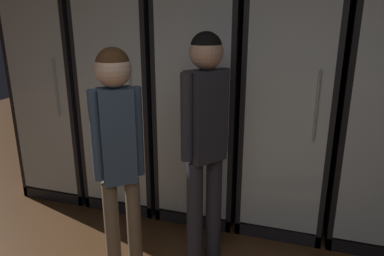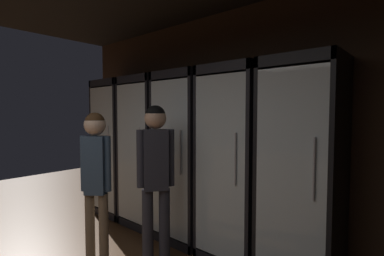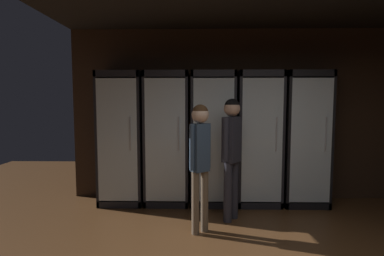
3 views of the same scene
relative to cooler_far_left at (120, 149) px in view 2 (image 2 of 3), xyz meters
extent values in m
cube|color=#382619|center=(2.12, 0.29, 0.39)|extent=(6.00, 0.06, 2.80)
cube|color=black|center=(0.00, 0.22, 0.03)|extent=(0.68, 0.04, 2.08)
cube|color=black|center=(-0.32, -0.04, 0.03)|extent=(0.04, 0.56, 2.08)
cube|color=black|center=(0.32, -0.04, 0.03)|extent=(0.04, 0.56, 2.08)
cube|color=black|center=(0.00, -0.04, 1.02)|extent=(0.68, 0.56, 0.10)
cube|color=black|center=(0.00, -0.04, -0.96)|extent=(0.68, 0.56, 0.10)
cube|color=white|center=(0.00, 0.19, 0.03)|extent=(0.60, 0.02, 1.84)
cube|color=silver|center=(0.00, -0.31, 0.03)|extent=(0.60, 0.02, 1.84)
cylinder|color=#B2B2B7|center=(0.20, -0.34, 0.13)|extent=(0.02, 0.02, 0.50)
cube|color=silver|center=(0.00, -0.04, -0.89)|extent=(0.58, 0.48, 0.02)
cylinder|color=brown|center=(-0.21, -0.08, -0.79)|extent=(0.06, 0.06, 0.20)
cylinder|color=brown|center=(-0.21, -0.08, -0.64)|extent=(0.02, 0.02, 0.09)
cylinder|color=#B2332D|center=(-0.21, -0.08, -0.79)|extent=(0.07, 0.07, 0.07)
cylinder|color=black|center=(-0.07, -0.08, -0.77)|extent=(0.07, 0.07, 0.23)
cylinder|color=black|center=(-0.07, -0.08, -0.61)|extent=(0.02, 0.02, 0.09)
cylinder|color=tan|center=(-0.07, -0.08, -0.78)|extent=(0.08, 0.08, 0.06)
cylinder|color=#9EAD99|center=(0.06, -0.09, -0.79)|extent=(0.08, 0.08, 0.19)
cylinder|color=#9EAD99|center=(0.06, -0.09, -0.67)|extent=(0.03, 0.03, 0.07)
cylinder|color=tan|center=(0.06, -0.09, -0.81)|extent=(0.08, 0.08, 0.05)
cylinder|color=gray|center=(0.22, -0.06, -0.80)|extent=(0.08, 0.08, 0.18)
cylinder|color=gray|center=(0.22, -0.06, -0.67)|extent=(0.02, 0.02, 0.08)
cylinder|color=tan|center=(0.22, -0.06, -0.81)|extent=(0.08, 0.08, 0.05)
cube|color=silver|center=(0.00, -0.04, -0.28)|extent=(0.58, 0.48, 0.02)
cylinder|color=black|center=(-0.20, -0.02, -0.16)|extent=(0.08, 0.08, 0.24)
cylinder|color=black|center=(-0.20, -0.02, 0.01)|extent=(0.03, 0.03, 0.10)
cylinder|color=#2D2D33|center=(-0.20, -0.02, -0.16)|extent=(0.08, 0.08, 0.07)
cylinder|color=#9EAD99|center=(-0.01, -0.08, -0.16)|extent=(0.07, 0.07, 0.24)
cylinder|color=#9EAD99|center=(-0.01, -0.08, 0.01)|extent=(0.02, 0.02, 0.09)
cylinder|color=white|center=(-0.01, -0.08, -0.15)|extent=(0.08, 0.08, 0.09)
cylinder|color=brown|center=(0.20, -0.04, -0.17)|extent=(0.07, 0.07, 0.22)
cylinder|color=brown|center=(0.20, -0.04, -0.01)|extent=(0.02, 0.02, 0.09)
cylinder|color=#2D2D33|center=(0.20, -0.04, -0.17)|extent=(0.08, 0.08, 0.08)
cube|color=silver|center=(0.00, -0.04, 0.33)|extent=(0.58, 0.48, 0.02)
cylinder|color=#9EAD99|center=(-0.14, -0.04, 0.45)|extent=(0.07, 0.07, 0.23)
cylinder|color=#9EAD99|center=(-0.14, -0.04, 0.60)|extent=(0.03, 0.03, 0.08)
cylinder|color=beige|center=(-0.14, -0.04, 0.44)|extent=(0.07, 0.07, 0.09)
cylinder|color=black|center=(0.14, -0.06, 0.45)|extent=(0.08, 0.08, 0.23)
cylinder|color=black|center=(0.14, -0.06, 0.61)|extent=(0.02, 0.02, 0.08)
cylinder|color=tan|center=(0.14, -0.06, 0.46)|extent=(0.08, 0.08, 0.08)
cube|color=black|center=(0.72, 0.22, 0.03)|extent=(0.68, 0.04, 2.08)
cube|color=black|center=(0.40, -0.04, 0.03)|extent=(0.04, 0.56, 2.08)
cube|color=black|center=(1.04, -0.04, 0.03)|extent=(0.04, 0.56, 2.08)
cube|color=black|center=(0.72, -0.04, 1.02)|extent=(0.68, 0.56, 0.10)
cube|color=black|center=(0.72, -0.04, -0.96)|extent=(0.68, 0.56, 0.10)
cube|color=white|center=(0.72, 0.19, 0.03)|extent=(0.60, 0.02, 1.84)
cube|color=silver|center=(0.72, -0.31, 0.03)|extent=(0.60, 0.02, 1.84)
cylinder|color=#B2B2B7|center=(0.92, -0.34, 0.13)|extent=(0.02, 0.02, 0.50)
cube|color=silver|center=(0.72, -0.04, -0.89)|extent=(0.58, 0.48, 0.02)
cylinder|color=#336B38|center=(0.51, -0.05, -0.78)|extent=(0.07, 0.07, 0.22)
cylinder|color=#336B38|center=(0.51, -0.05, -0.62)|extent=(0.02, 0.02, 0.09)
cylinder|color=white|center=(0.51, -0.05, -0.79)|extent=(0.07, 0.07, 0.09)
cylinder|color=#9EAD99|center=(0.65, -0.02, -0.77)|extent=(0.07, 0.07, 0.23)
cylinder|color=#9EAD99|center=(0.65, -0.02, -0.61)|extent=(0.03, 0.03, 0.09)
cylinder|color=beige|center=(0.65, -0.02, -0.76)|extent=(0.07, 0.07, 0.07)
cylinder|color=#336B38|center=(0.79, -0.06, -0.79)|extent=(0.06, 0.06, 0.19)
cylinder|color=#336B38|center=(0.79, -0.06, -0.65)|extent=(0.03, 0.03, 0.10)
cylinder|color=#2D2D33|center=(0.79, -0.06, -0.79)|extent=(0.07, 0.07, 0.07)
cylinder|color=brown|center=(0.94, -0.02, -0.78)|extent=(0.07, 0.07, 0.21)
cylinder|color=brown|center=(0.94, -0.02, -0.63)|extent=(0.02, 0.02, 0.09)
cylinder|color=white|center=(0.94, -0.02, -0.79)|extent=(0.07, 0.07, 0.07)
cube|color=silver|center=(0.72, -0.04, -0.44)|extent=(0.58, 0.48, 0.02)
cylinder|color=gray|center=(0.51, -0.06, -0.33)|extent=(0.06, 0.06, 0.19)
cylinder|color=gray|center=(0.51, -0.06, -0.19)|extent=(0.02, 0.02, 0.10)
cylinder|color=#B2332D|center=(0.51, -0.06, -0.34)|extent=(0.07, 0.07, 0.06)
cylinder|color=#336B38|center=(0.65, -0.01, -0.31)|extent=(0.08, 0.08, 0.24)
cylinder|color=#336B38|center=(0.65, -0.01, -0.15)|extent=(0.03, 0.03, 0.08)
cylinder|color=beige|center=(0.65, -0.01, -0.30)|extent=(0.08, 0.08, 0.08)
cylinder|color=#9EAD99|center=(0.80, -0.07, -0.33)|extent=(0.07, 0.07, 0.20)
cylinder|color=#9EAD99|center=(0.80, -0.07, -0.19)|extent=(0.02, 0.02, 0.08)
cylinder|color=beige|center=(0.80, -0.07, -0.34)|extent=(0.08, 0.08, 0.08)
cylinder|color=#9EAD99|center=(0.94, -0.08, -0.32)|extent=(0.06, 0.06, 0.21)
cylinder|color=#9EAD99|center=(0.94, -0.08, -0.18)|extent=(0.02, 0.02, 0.06)
cylinder|color=#2D2D33|center=(0.94, -0.08, -0.31)|extent=(0.06, 0.06, 0.06)
cube|color=silver|center=(0.72, -0.04, 0.02)|extent=(0.58, 0.48, 0.02)
cylinder|color=#194723|center=(0.52, -0.08, 0.14)|extent=(0.08, 0.08, 0.22)
cylinder|color=#194723|center=(0.52, -0.08, 0.28)|extent=(0.03, 0.03, 0.07)
cylinder|color=#2D2D33|center=(0.52, -0.08, 0.11)|extent=(0.08, 0.08, 0.08)
cylinder|color=#194723|center=(0.73, -0.02, 0.14)|extent=(0.08, 0.08, 0.22)
cylinder|color=#194723|center=(0.73, -0.02, 0.28)|extent=(0.03, 0.03, 0.07)
cylinder|color=white|center=(0.73, -0.02, 0.14)|extent=(0.08, 0.08, 0.06)
cylinder|color=black|center=(0.90, 0.00, 0.13)|extent=(0.07, 0.07, 0.20)
cylinder|color=black|center=(0.90, 0.00, 0.26)|extent=(0.02, 0.02, 0.06)
cylinder|color=#B2332D|center=(0.90, 0.00, 0.12)|extent=(0.07, 0.07, 0.08)
cube|color=silver|center=(0.72, -0.04, 0.48)|extent=(0.58, 0.48, 0.02)
cylinder|color=gray|center=(0.52, -0.01, 0.58)|extent=(0.08, 0.08, 0.18)
cylinder|color=gray|center=(0.52, -0.01, 0.72)|extent=(0.03, 0.03, 0.10)
cylinder|color=#2D2D33|center=(0.52, -0.01, 0.58)|extent=(0.08, 0.08, 0.06)
cylinder|color=gray|center=(0.72, -0.09, 0.60)|extent=(0.08, 0.08, 0.22)
cylinder|color=gray|center=(0.72, -0.09, 0.76)|extent=(0.02, 0.02, 0.09)
cylinder|color=white|center=(0.72, -0.09, 0.57)|extent=(0.08, 0.08, 0.06)
cylinder|color=#9EAD99|center=(0.91, 0.00, 0.60)|extent=(0.07, 0.07, 0.21)
cylinder|color=#9EAD99|center=(0.91, 0.00, 0.74)|extent=(0.03, 0.03, 0.08)
cylinder|color=white|center=(0.91, 0.00, 0.58)|extent=(0.07, 0.07, 0.07)
cube|color=black|center=(1.44, 0.22, 0.03)|extent=(0.68, 0.04, 2.08)
cube|color=black|center=(1.12, -0.04, 0.03)|extent=(0.04, 0.56, 2.08)
cube|color=black|center=(1.76, -0.04, 0.03)|extent=(0.04, 0.56, 2.08)
cube|color=black|center=(1.44, -0.04, 1.02)|extent=(0.68, 0.56, 0.10)
cube|color=black|center=(1.44, -0.04, -0.96)|extent=(0.68, 0.56, 0.10)
cube|color=white|center=(1.44, 0.19, 0.03)|extent=(0.60, 0.02, 1.84)
cube|color=silver|center=(1.44, -0.31, 0.03)|extent=(0.60, 0.02, 1.84)
cylinder|color=#B2B2B7|center=(1.64, -0.34, 0.13)|extent=(0.02, 0.02, 0.50)
cube|color=silver|center=(1.44, -0.04, -0.89)|extent=(0.58, 0.48, 0.02)
cylinder|color=#194723|center=(1.25, -0.02, -0.79)|extent=(0.07, 0.07, 0.19)
cylinder|color=#194723|center=(1.25, -0.02, -0.64)|extent=(0.03, 0.03, 0.10)
cylinder|color=tan|center=(1.25, -0.02, -0.78)|extent=(0.07, 0.07, 0.05)
cylinder|color=#336B38|center=(1.43, 0.00, -0.77)|extent=(0.06, 0.06, 0.24)
cylinder|color=#336B38|center=(1.43, 0.00, -0.60)|extent=(0.03, 0.03, 0.09)
cylinder|color=#B2332D|center=(1.43, 0.00, -0.79)|extent=(0.07, 0.07, 0.07)
cylinder|color=gray|center=(1.63, -0.02, -0.79)|extent=(0.08, 0.08, 0.20)
cylinder|color=gray|center=(1.63, -0.02, -0.65)|extent=(0.03, 0.03, 0.08)
cylinder|color=tan|center=(1.63, -0.02, -0.81)|extent=(0.08, 0.08, 0.05)
cube|color=silver|center=(1.44, -0.04, -0.44)|extent=(0.58, 0.48, 0.02)
cylinder|color=brown|center=(1.30, -0.06, -0.33)|extent=(0.07, 0.07, 0.19)
cylinder|color=brown|center=(1.30, -0.06, -0.20)|extent=(0.02, 0.02, 0.07)
cylinder|color=white|center=(1.30, -0.06, -0.33)|extent=(0.07, 0.07, 0.06)
cylinder|color=#9EAD99|center=(1.58, -0.03, -0.32)|extent=(0.08, 0.08, 0.21)
cylinder|color=#9EAD99|center=(1.58, -0.03, -0.17)|extent=(0.03, 0.03, 0.10)
cylinder|color=#2D2D33|center=(1.58, -0.03, -0.32)|extent=(0.08, 0.08, 0.07)
cube|color=silver|center=(1.44, -0.04, 0.02)|extent=(0.58, 0.48, 0.02)
cylinder|color=#9EAD99|center=(1.28, -0.06, 0.13)|extent=(0.07, 0.07, 0.20)
cylinder|color=#9EAD99|center=(1.28, -0.06, 0.27)|extent=(0.02, 0.02, 0.07)
cylinder|color=tan|center=(1.28, -0.06, 0.10)|extent=(0.07, 0.07, 0.06)
cylinder|color=#194723|center=(1.58, -0.06, 0.14)|extent=(0.07, 0.07, 0.22)
cylinder|color=#194723|center=(1.58, -0.06, 0.30)|extent=(0.03, 0.03, 0.09)
cylinder|color=tan|center=(1.58, -0.06, 0.12)|extent=(0.08, 0.08, 0.08)
cube|color=silver|center=(1.44, -0.04, 0.48)|extent=(0.58, 0.48, 0.02)
cylinder|color=brown|center=(1.25, 0.00, 0.61)|extent=(0.07, 0.07, 0.24)
cylinder|color=brown|center=(1.25, 0.00, 0.76)|extent=(0.03, 0.03, 0.08)
cylinder|color=tan|center=(1.25, 0.00, 0.61)|extent=(0.08, 0.08, 0.07)
cylinder|color=#194723|center=(1.44, 0.01, 0.58)|extent=(0.06, 0.06, 0.18)
cylinder|color=#194723|center=(1.44, 0.01, 0.70)|extent=(0.02, 0.02, 0.07)
cylinder|color=#2D2D33|center=(1.44, 0.01, 0.56)|extent=(0.06, 0.06, 0.07)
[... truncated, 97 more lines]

